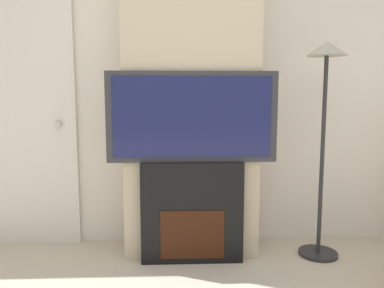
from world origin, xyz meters
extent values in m
cube|color=silver|center=(0.00, 2.03, 1.35)|extent=(6.00, 0.06, 2.70)
cube|color=#BCAD8E|center=(0.00, 1.79, 1.35)|extent=(0.98, 0.41, 2.70)
cube|color=black|center=(0.00, 1.59, 0.37)|extent=(0.73, 0.14, 0.74)
cube|color=#33160A|center=(0.00, 1.52, 0.22)|extent=(0.45, 0.01, 0.35)
cube|color=#2D2D33|center=(0.00, 1.59, 1.05)|extent=(1.20, 0.06, 0.64)
cube|color=#191E4C|center=(0.00, 1.56, 1.05)|extent=(1.10, 0.01, 0.56)
cylinder|color=#262628|center=(0.96, 1.64, 0.01)|extent=(0.29, 0.29, 0.03)
cylinder|color=#262628|center=(0.96, 1.64, 0.76)|extent=(0.03, 0.03, 1.46)
cone|color=#B7B2A3|center=(0.96, 1.64, 1.54)|extent=(0.29, 0.29, 0.10)
cube|color=silver|center=(-1.35, 1.98, 1.02)|extent=(0.89, 0.04, 2.04)
sphere|color=silver|center=(-1.04, 1.94, 0.98)|extent=(0.06, 0.06, 0.06)
camera|label=1|loc=(-0.11, -1.04, 1.20)|focal=35.00mm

